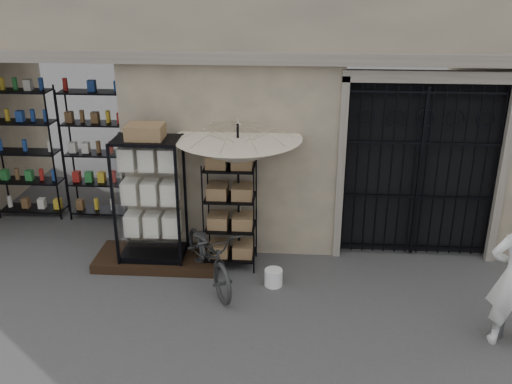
# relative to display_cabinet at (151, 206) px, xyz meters

# --- Properties ---
(ground) EXTENTS (80.00, 80.00, 0.00)m
(ground) POSITION_rel_display_cabinet_xyz_m (2.45, -1.50, -1.03)
(ground) COLOR black
(ground) RESTS_ON ground
(shop_recess) EXTENTS (3.00, 1.70, 3.00)m
(shop_recess) POSITION_rel_display_cabinet_xyz_m (-2.05, 1.30, 0.47)
(shop_recess) COLOR black
(shop_recess) RESTS_ON ground
(shop_shelving) EXTENTS (2.70, 0.50, 2.50)m
(shop_shelving) POSITION_rel_display_cabinet_xyz_m (-2.10, 1.80, 0.22)
(shop_shelving) COLOR black
(shop_shelving) RESTS_ON ground
(iron_gate) EXTENTS (2.50, 0.21, 3.00)m
(iron_gate) POSITION_rel_display_cabinet_xyz_m (4.20, 0.78, 0.46)
(iron_gate) COLOR black
(iron_gate) RESTS_ON ground
(step_platform) EXTENTS (2.00, 0.90, 0.15)m
(step_platform) POSITION_rel_display_cabinet_xyz_m (0.05, 0.05, -0.96)
(step_platform) COLOR black
(step_platform) RESTS_ON ground
(display_cabinet) EXTENTS (1.06, 0.74, 2.13)m
(display_cabinet) POSITION_rel_display_cabinet_xyz_m (0.00, 0.00, 0.00)
(display_cabinet) COLOR black
(display_cabinet) RESTS_ON step_platform
(wire_rack) EXTENTS (0.84, 0.64, 1.78)m
(wire_rack) POSITION_rel_display_cabinet_xyz_m (1.24, 0.10, -0.17)
(wire_rack) COLOR black
(wire_rack) RESTS_ON ground
(market_umbrella) EXTENTS (1.87, 1.90, 2.79)m
(market_umbrella) POSITION_rel_display_cabinet_xyz_m (1.36, 0.21, 0.97)
(market_umbrella) COLOR black
(market_umbrella) RESTS_ON ground
(white_bucket) EXTENTS (0.32, 0.32, 0.26)m
(white_bucket) POSITION_rel_display_cabinet_xyz_m (1.95, -0.52, -0.90)
(white_bucket) COLOR silver
(white_bucket) RESTS_ON ground
(bicycle) EXTENTS (1.02, 1.15, 1.84)m
(bicycle) POSITION_rel_display_cabinet_xyz_m (0.97, -0.49, -1.03)
(bicycle) COLOR black
(bicycle) RESTS_ON ground
(steel_bollard) EXTENTS (0.19, 0.19, 0.84)m
(steel_bollard) POSITION_rel_display_cabinet_xyz_m (4.93, -1.58, -0.62)
(steel_bollard) COLOR slate
(steel_bollard) RESTS_ON ground
(shopkeeper) EXTENTS (0.94, 2.01, 0.46)m
(shopkeeper) POSITION_rel_display_cabinet_xyz_m (5.00, -1.73, -1.03)
(shopkeeper) COLOR silver
(shopkeeper) RESTS_ON ground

